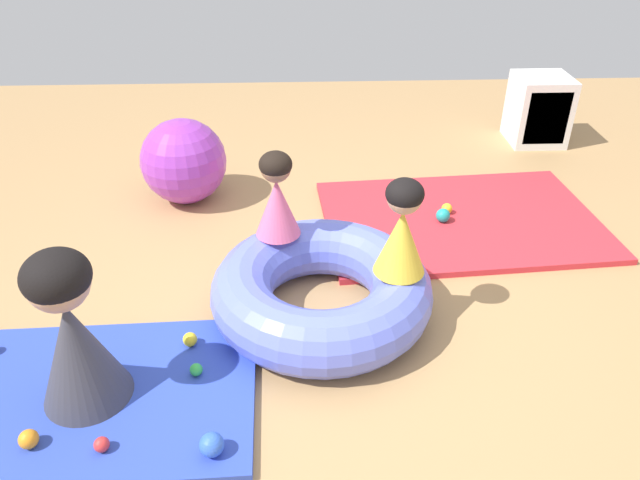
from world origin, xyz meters
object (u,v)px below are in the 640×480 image
(adult_seated, at_px, (72,331))
(play_ball_orange, at_px, (29,439))
(child_in_pink, at_px, (277,195))
(inflatable_cushion, at_px, (322,290))
(play_ball_teal, at_px, (443,215))
(child_in_yellow, at_px, (402,228))
(exercise_ball_large, at_px, (184,161))
(play_ball_blue, at_px, (212,445))
(play_ball_yellow_second, at_px, (190,339))
(play_ball_yellow, at_px, (447,209))
(play_ball_red, at_px, (102,444))
(play_ball_green, at_px, (196,370))
(storage_cube, at_px, (539,110))

(adult_seated, bearing_deg, play_ball_orange, -159.09)
(child_in_pink, height_order, play_ball_orange, child_in_pink)
(inflatable_cushion, relative_size, play_ball_teal, 12.54)
(child_in_yellow, distance_m, exercise_ball_large, 1.91)
(play_ball_blue, relative_size, play_ball_yellow_second, 1.44)
(play_ball_yellow, xyz_separation_m, play_ball_yellow_second, (-1.54, -1.24, -0.00))
(play_ball_yellow, bearing_deg, child_in_yellow, -115.69)
(play_ball_yellow, height_order, exercise_ball_large, exercise_ball_large)
(play_ball_teal, xyz_separation_m, play_ball_red, (-1.76, -1.75, -0.01))
(child_in_pink, relative_size, play_ball_yellow_second, 6.85)
(play_ball_teal, height_order, play_ball_green, play_ball_teal)
(play_ball_blue, distance_m, exercise_ball_large, 2.29)
(play_ball_teal, xyz_separation_m, storage_cube, (1.09, 1.38, 0.19))
(child_in_pink, bearing_deg, inflatable_cushion, -75.17)
(play_ball_yellow_second, bearing_deg, play_ball_yellow, 38.82)
(adult_seated, relative_size, play_ball_green, 12.60)
(play_ball_red, xyz_separation_m, exercise_ball_large, (0.03, 2.21, 0.22))
(play_ball_red, distance_m, exercise_ball_large, 2.22)
(inflatable_cushion, relative_size, play_ball_green, 19.24)
(play_ball_green, distance_m, play_ball_red, 0.52)
(inflatable_cushion, relative_size, child_in_pink, 2.39)
(child_in_yellow, distance_m, adult_seated, 1.54)
(play_ball_yellow, xyz_separation_m, play_ball_orange, (-2.11, -1.82, 0.00))
(play_ball_green, bearing_deg, play_ball_blue, -74.57)
(play_ball_orange, bearing_deg, exercise_ball_large, 81.47)
(play_ball_yellow, distance_m, play_ball_blue, 2.33)
(child_in_yellow, bearing_deg, play_ball_teal, -126.23)
(play_ball_green, height_order, play_ball_orange, play_ball_orange)
(child_in_yellow, bearing_deg, play_ball_green, 11.66)
(child_in_yellow, xyz_separation_m, storage_cube, (1.54, 2.31, -0.29))
(child_in_pink, xyz_separation_m, play_ball_blue, (-0.25, -1.22, -0.47))
(play_ball_yellow_second, xyz_separation_m, storage_cube, (2.58, 2.51, 0.20))
(play_ball_green, relative_size, play_ball_yellow_second, 0.85)
(child_in_yellow, height_order, adult_seated, child_in_yellow)
(play_ball_blue, xyz_separation_m, storage_cube, (2.40, 3.16, 0.19))
(adult_seated, xyz_separation_m, play_ball_teal, (1.90, 1.44, -0.32))
(child_in_pink, relative_size, play_ball_teal, 5.24)
(play_ball_green, xyz_separation_m, storage_cube, (2.52, 2.71, 0.21))
(child_in_yellow, relative_size, play_ball_yellow_second, 7.17)
(child_in_yellow, bearing_deg, play_ball_orange, 15.34)
(play_ball_blue, distance_m, play_ball_red, 0.45)
(child_in_pink, bearing_deg, play_ball_green, -136.22)
(play_ball_yellow, distance_m, exercise_ball_large, 1.83)
(adult_seated, xyz_separation_m, play_ball_red, (0.14, -0.31, -0.34))
(inflatable_cushion, relative_size, child_in_yellow, 2.29)
(child_in_yellow, xyz_separation_m, play_ball_blue, (-0.86, -0.84, -0.48))
(child_in_yellow, distance_m, play_ball_red, 1.62)
(child_in_pink, relative_size, storage_cube, 0.86)
(play_ball_yellow_second, bearing_deg, adult_seated, -143.15)
(inflatable_cushion, height_order, play_ball_green, inflatable_cushion)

